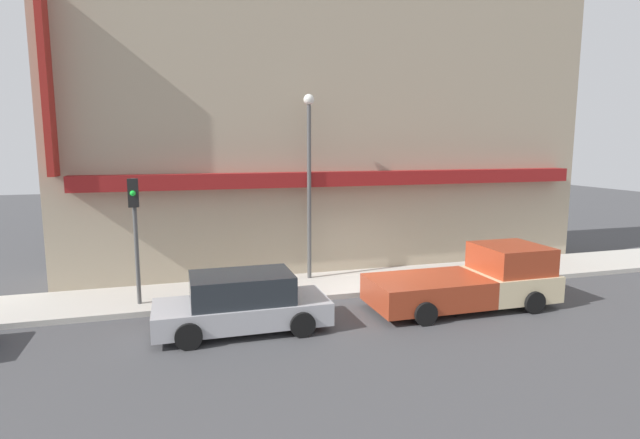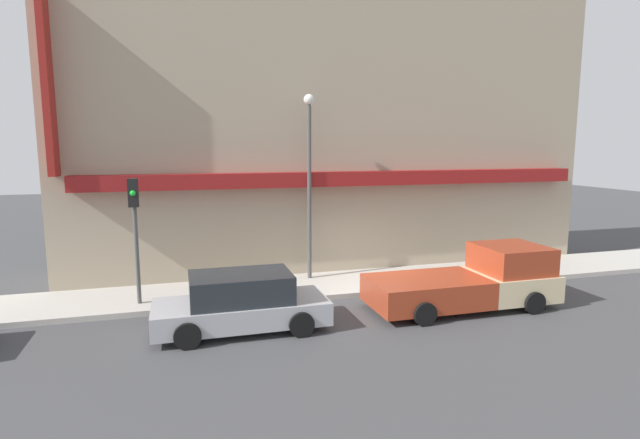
% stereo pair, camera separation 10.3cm
% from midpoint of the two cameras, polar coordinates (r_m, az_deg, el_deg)
% --- Properties ---
extents(ground_plane, '(80.00, 80.00, 0.00)m').
position_cam_midpoint_polar(ground_plane, '(16.09, 6.08, -8.71)').
color(ground_plane, '#424244').
extents(sidewalk, '(36.00, 2.78, 0.17)m').
position_cam_midpoint_polar(sidewalk, '(17.30, 4.31, -7.16)').
color(sidewalk, '#B7B2A8').
rests_on(sidewalk, ground).
extents(building, '(19.80, 3.80, 11.57)m').
position_cam_midpoint_polar(building, '(19.40, 1.41, 11.52)').
color(building, tan).
rests_on(building, ground).
extents(pickup_truck, '(5.54, 2.30, 1.78)m').
position_cam_midpoint_polar(pickup_truck, '(15.50, 16.90, -6.74)').
color(pickup_truck, beige).
rests_on(pickup_truck, ground).
extents(parked_car, '(4.43, 2.02, 1.50)m').
position_cam_midpoint_polar(parked_car, '(13.17, -9.14, -9.40)').
color(parked_car, '#ADADB2').
rests_on(parked_car, ground).
extents(fire_hydrant, '(0.19, 0.19, 0.59)m').
position_cam_midpoint_polar(fire_hydrant, '(15.77, -6.84, -7.33)').
color(fire_hydrant, yellow).
rests_on(fire_hydrant, sidewalk).
extents(street_lamp, '(0.36, 0.36, 6.25)m').
position_cam_midpoint_polar(street_lamp, '(16.91, -1.43, 6.01)').
color(street_lamp, '#4C4C4C').
rests_on(street_lamp, sidewalk).
extents(traffic_light, '(0.28, 0.42, 3.66)m').
position_cam_midpoint_polar(traffic_light, '(15.07, -20.60, 0.08)').
color(traffic_light, '#4C4C4C').
rests_on(traffic_light, sidewalk).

